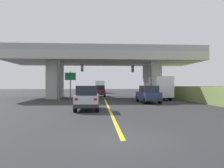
# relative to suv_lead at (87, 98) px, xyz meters

# --- Properties ---
(ground) EXTENTS (160.00, 160.00, 0.00)m
(ground) POSITION_rel_suv_lead_xyz_m (1.85, 16.82, -1.01)
(ground) COLOR #2B2B2D
(overpass_bridge) EXTENTS (29.65, 10.40, 7.78)m
(overpass_bridge) POSITION_rel_suv_lead_xyz_m (1.85, 16.82, 4.50)
(overpass_bridge) COLOR #B7B5AD
(overpass_bridge) RESTS_ON ground
(lane_divider_stripe) EXTENTS (0.20, 24.16, 0.01)m
(lane_divider_stripe) POSITION_rel_suv_lead_xyz_m (1.85, 2.06, -1.01)
(lane_divider_stripe) COLOR yellow
(lane_divider_stripe) RESTS_ON ground
(suv_lead) EXTENTS (1.93, 4.25, 2.02)m
(suv_lead) POSITION_rel_suv_lead_xyz_m (0.00, 0.00, 0.00)
(suv_lead) COLOR silver
(suv_lead) RESTS_ON ground
(suv_crossing) EXTENTS (2.12, 4.92, 2.02)m
(suv_crossing) POSITION_rel_suv_lead_xyz_m (6.73, 6.84, 0.00)
(suv_crossing) COLOR navy
(suv_crossing) RESTS_ON ground
(box_truck) EXTENTS (2.33, 6.65, 3.24)m
(box_truck) POSITION_rel_suv_lead_xyz_m (9.53, 12.17, 0.67)
(box_truck) COLOR silver
(box_truck) RESTS_ON ground
(sedan_oncoming) EXTENTS (1.91, 4.43, 2.02)m
(sedan_oncoming) POSITION_rel_suv_lead_xyz_m (1.21, 20.88, 0.00)
(sedan_oncoming) COLOR maroon
(sedan_oncoming) RESTS_ON ground
(traffic_signal_nearside) EXTENTS (2.75, 0.36, 5.23)m
(traffic_signal_nearside) POSITION_rel_suv_lead_xyz_m (7.00, 10.09, 2.36)
(traffic_signal_nearside) COLOR #56595E
(traffic_signal_nearside) RESTS_ON ground
(traffic_signal_farside) EXTENTS (3.27, 0.36, 5.36)m
(traffic_signal_farside) POSITION_rel_suv_lead_xyz_m (-3.11, 10.41, 2.46)
(traffic_signal_farside) COLOR #56595E
(traffic_signal_farside) RESTS_ON ground
(highway_sign) EXTENTS (1.64, 0.17, 4.12)m
(highway_sign) POSITION_rel_suv_lead_xyz_m (-3.29, 14.76, 2.00)
(highway_sign) COLOR #56595E
(highway_sign) RESTS_ON ground
(semi_truck_distant) EXTENTS (2.33, 6.87, 3.17)m
(semi_truck_distant) POSITION_rel_suv_lead_xyz_m (1.32, 39.48, 0.65)
(semi_truck_distant) COLOR silver
(semi_truck_distant) RESTS_ON ground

